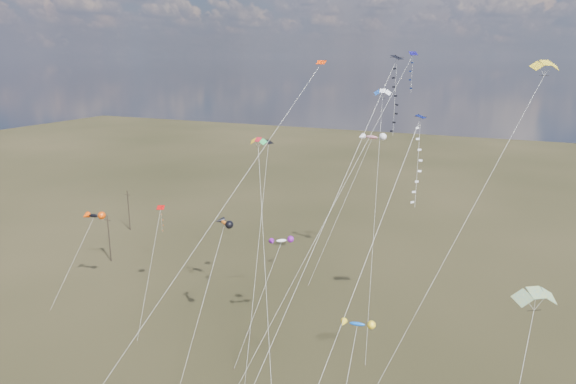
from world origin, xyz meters
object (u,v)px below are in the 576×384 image
at_px(utility_pole_near, 109,238).
at_px(novelty_black_orange, 93,216).
at_px(diamond_black_high, 384,118).
at_px(utility_pole_far, 129,210).
at_px(parafoil_yellow, 545,65).

relative_size(utility_pole_near, novelty_black_orange, 0.66).
bearing_deg(novelty_black_orange, diamond_black_high, -14.19).
bearing_deg(utility_pole_near, utility_pole_far, 119.74).
bearing_deg(parafoil_yellow, novelty_black_orange, -178.04).
bearing_deg(utility_pole_near, diamond_black_high, -22.13).
bearing_deg(novelty_black_orange, utility_pole_near, 125.51).
xyz_separation_m(utility_pole_far, novelty_black_orange, (14.72, -23.42, 7.43)).
relative_size(diamond_black_high, novelty_black_orange, 2.74).
height_order(utility_pole_far, diamond_black_high, diamond_black_high).
xyz_separation_m(diamond_black_high, parafoil_yellow, (11.55, 12.88, 4.05)).
bearing_deg(utility_pole_far, parafoil_yellow, -17.16).
bearing_deg(utility_pole_near, novelty_black_orange, -54.49).
relative_size(diamond_black_high, parafoil_yellow, 1.00).
bearing_deg(novelty_black_orange, parafoil_yellow, 1.96).
relative_size(utility_pole_near, utility_pole_far, 1.00).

